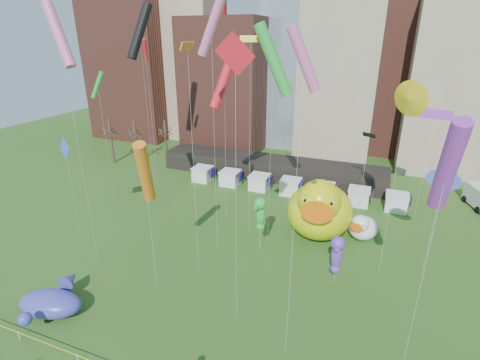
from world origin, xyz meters
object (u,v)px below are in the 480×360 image
at_px(seahorse_green, 260,212).
at_px(seahorse_purple, 337,252).
at_px(small_duck, 363,227).
at_px(big_duck, 320,209).
at_px(whale_inflatable, 52,302).

bearing_deg(seahorse_green, seahorse_purple, -7.91).
bearing_deg(small_duck, seahorse_green, -129.04).
xyz_separation_m(big_duck, whale_inflatable, (-19.22, -21.43, -2.60)).
bearing_deg(big_duck, small_duck, 10.69).
relative_size(seahorse_purple, whale_inflatable, 0.72).
bearing_deg(whale_inflatable, seahorse_green, 36.96).
distance_m(big_duck, seahorse_purple, 8.93).
bearing_deg(seahorse_purple, big_duck, 106.92).
height_order(seahorse_green, whale_inflatable, seahorse_green).
bearing_deg(seahorse_purple, seahorse_green, 158.83).
distance_m(seahorse_green, seahorse_purple, 9.13).
height_order(big_duck, whale_inflatable, big_duck).
height_order(small_duck, whale_inflatable, small_duck).
bearing_deg(small_duck, big_duck, -147.48).
bearing_deg(seahorse_green, small_duck, 43.47).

